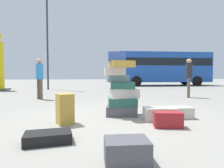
# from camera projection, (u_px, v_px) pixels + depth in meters

# --- Properties ---
(ground_plane) EXTENTS (80.00, 80.00, 0.00)m
(ground_plane) POSITION_uv_depth(u_px,v_px,m) (114.00, 118.00, 4.64)
(ground_plane) COLOR gray
(suitcase_tower) EXTENTS (0.87, 0.75, 1.58)m
(suitcase_tower) POSITION_uv_depth(u_px,v_px,m) (121.00, 91.00, 4.90)
(suitcase_tower) COLOR #4C4C51
(suitcase_tower) RESTS_ON ground
(suitcase_tan_upright_blue) EXTENTS (0.42, 0.45, 0.64)m
(suitcase_tan_upright_blue) POSITION_uv_depth(u_px,v_px,m) (65.00, 109.00, 4.10)
(suitcase_tan_upright_blue) COLOR #B28C33
(suitcase_tan_upright_blue) RESTS_ON ground
(suitcase_cream_left_side) EXTENTS (0.55, 0.39, 0.26)m
(suitcase_cream_left_side) POSITION_uv_depth(u_px,v_px,m) (180.00, 112.00, 4.67)
(suitcase_cream_left_side) COLOR beige
(suitcase_cream_left_side) RESTS_ON ground
(suitcase_charcoal_behind_tower) EXTENTS (0.53, 0.42, 0.29)m
(suitcase_charcoal_behind_tower) POSITION_uv_depth(u_px,v_px,m) (127.00, 151.00, 2.27)
(suitcase_charcoal_behind_tower) COLOR #4C4C51
(suitcase_charcoal_behind_tower) RESTS_ON ground
(suitcase_black_right_side) EXTENTS (0.75, 0.52, 0.16)m
(suitcase_black_right_side) POSITION_uv_depth(u_px,v_px,m) (48.00, 137.00, 2.98)
(suitcase_black_right_side) COLOR black
(suitcase_black_right_side) RESTS_ON ground
(suitcase_maroon_foreground_far) EXTENTS (0.59, 0.39, 0.30)m
(suitcase_maroon_foreground_far) POSITION_uv_depth(u_px,v_px,m) (168.00, 120.00, 3.85)
(suitcase_maroon_foreground_far) COLOR maroon
(suitcase_maroon_foreground_far) RESTS_ON ground
(suitcase_cream_white_trunk) EXTENTS (0.74, 0.49, 0.29)m
(suitcase_cream_white_trunk) POSITION_uv_depth(u_px,v_px,m) (159.00, 114.00, 4.42)
(suitcase_cream_white_trunk) COLOR beige
(suitcase_cream_white_trunk) RESTS_ON ground
(person_bearded_onlooker) EXTENTS (0.30, 0.30, 1.72)m
(person_bearded_onlooker) POSITION_uv_depth(u_px,v_px,m) (40.00, 75.00, 8.18)
(person_bearded_onlooker) COLOR brown
(person_bearded_onlooker) RESTS_ON ground
(person_tourist_with_camera) EXTENTS (0.30, 0.31, 1.76)m
(person_tourist_with_camera) POSITION_uv_depth(u_px,v_px,m) (189.00, 74.00, 8.82)
(person_tourist_with_camera) COLOR brown
(person_tourist_with_camera) RESTS_ON ground
(parked_bus) EXTENTS (8.90, 2.93, 3.15)m
(parked_bus) POSITION_uv_depth(u_px,v_px,m) (163.00, 67.00, 19.00)
(parked_bus) COLOR #1E4CA5
(parked_bus) RESTS_ON ground
(lamp_post) EXTENTS (0.36, 0.36, 6.97)m
(lamp_post) POSITION_uv_depth(u_px,v_px,m) (47.00, 25.00, 13.42)
(lamp_post) COLOR #333338
(lamp_post) RESTS_ON ground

